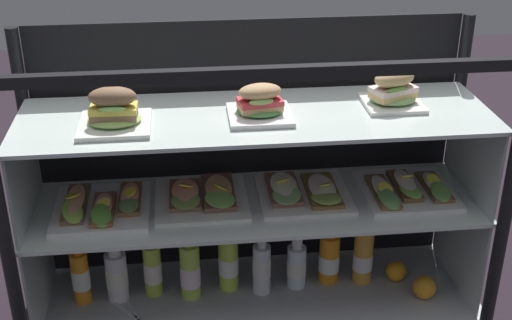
% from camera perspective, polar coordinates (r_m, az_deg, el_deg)
% --- Properties ---
extents(ground_plane, '(6.00, 6.00, 0.02)m').
position_cam_1_polar(ground_plane, '(2.36, 0.00, -11.89)').
color(ground_plane, black).
rests_on(ground_plane, ground).
extents(case_base_deck, '(1.44, 0.47, 0.04)m').
position_cam_1_polar(case_base_deck, '(2.35, 0.00, -11.36)').
color(case_base_deck, '#B2B5B9').
rests_on(case_base_deck, ground).
extents(case_frame, '(1.44, 0.47, 0.90)m').
position_cam_1_polar(case_frame, '(2.19, -0.34, 0.46)').
color(case_frame, black).
rests_on(case_frame, ground).
extents(riser_lower_tier, '(1.36, 0.39, 0.34)m').
position_cam_1_polar(riser_lower_tier, '(2.24, 0.00, -7.56)').
color(riser_lower_tier, silver).
rests_on(riser_lower_tier, case_base_deck).
extents(shelf_lower_glass, '(1.38, 0.41, 0.01)m').
position_cam_1_polar(shelf_lower_glass, '(2.14, 0.00, -3.65)').
color(shelf_lower_glass, silver).
rests_on(shelf_lower_glass, riser_lower_tier).
extents(riser_upper_tier, '(1.36, 0.39, 0.28)m').
position_cam_1_polar(riser_upper_tier, '(2.08, 0.00, -0.15)').
color(riser_upper_tier, silver).
rests_on(riser_upper_tier, shelf_lower_glass).
extents(shelf_upper_glass, '(1.38, 0.41, 0.01)m').
position_cam_1_polar(shelf_upper_glass, '(2.02, 0.00, 3.58)').
color(shelf_upper_glass, silver).
rests_on(shelf_upper_glass, riser_upper_tier).
extents(plated_roll_sandwich_mid_left, '(0.20, 0.20, 0.12)m').
position_cam_1_polar(plated_roll_sandwich_mid_left, '(1.95, -11.57, 3.79)').
color(plated_roll_sandwich_mid_left, white).
rests_on(plated_roll_sandwich_mid_left, shelf_upper_glass).
extents(plated_roll_sandwich_left_of_center, '(0.18, 0.18, 0.10)m').
position_cam_1_polar(plated_roll_sandwich_left_of_center, '(1.98, 0.32, 4.51)').
color(plated_roll_sandwich_left_of_center, white).
rests_on(plated_roll_sandwich_left_of_center, shelf_upper_glass).
extents(plated_roll_sandwich_near_right_corner, '(0.17, 0.17, 0.11)m').
position_cam_1_polar(plated_roll_sandwich_near_right_corner, '(2.10, 11.18, 5.54)').
color(plated_roll_sandwich_near_right_corner, white).
rests_on(plated_roll_sandwich_near_right_corner, shelf_upper_glass).
extents(open_sandwich_tray_far_left, '(0.28, 0.29, 0.06)m').
position_cam_1_polar(open_sandwich_tray_far_left, '(2.13, -12.57, -3.75)').
color(open_sandwich_tray_far_left, white).
rests_on(open_sandwich_tray_far_left, shelf_lower_glass).
extents(open_sandwich_tray_mid_right, '(0.28, 0.29, 0.06)m').
position_cam_1_polar(open_sandwich_tray_mid_right, '(2.15, -4.41, -2.95)').
color(open_sandwich_tray_mid_right, white).
rests_on(open_sandwich_tray_mid_right, shelf_lower_glass).
extents(open_sandwich_tray_near_right_corner, '(0.28, 0.29, 0.06)m').
position_cam_1_polar(open_sandwich_tray_near_right_corner, '(2.17, 3.85, -2.58)').
color(open_sandwich_tray_near_right_corner, white).
rests_on(open_sandwich_tray_near_right_corner, shelf_lower_glass).
extents(open_sandwich_tray_center, '(0.28, 0.29, 0.07)m').
position_cam_1_polar(open_sandwich_tray_center, '(2.23, 12.26, -2.35)').
color(open_sandwich_tray_center, white).
rests_on(open_sandwich_tray_center, shelf_lower_glass).
extents(juice_bottle_front_left_end, '(0.06, 0.06, 0.23)m').
position_cam_1_polar(juice_bottle_front_left_end, '(2.33, -14.17, -9.22)').
color(juice_bottle_front_left_end, orange).
rests_on(juice_bottle_front_left_end, case_base_deck).
extents(juice_bottle_tucked_behind, '(0.07, 0.07, 0.21)m').
position_cam_1_polar(juice_bottle_tucked_behind, '(2.32, -11.34, -9.23)').
color(juice_bottle_tucked_behind, white).
rests_on(juice_bottle_tucked_behind, case_base_deck).
extents(juice_bottle_front_fourth, '(0.06, 0.06, 0.24)m').
position_cam_1_polar(juice_bottle_front_fourth, '(2.32, -8.47, -8.78)').
color(juice_bottle_front_fourth, '#B4CF42').
rests_on(juice_bottle_front_fourth, case_base_deck).
extents(juice_bottle_near_post, '(0.07, 0.07, 0.26)m').
position_cam_1_polar(juice_bottle_near_post, '(2.29, -5.42, -8.99)').
color(juice_bottle_near_post, '#AFD54C').
rests_on(juice_bottle_near_post, case_base_deck).
extents(juice_bottle_back_center, '(0.07, 0.07, 0.26)m').
position_cam_1_polar(juice_bottle_back_center, '(2.31, -2.28, -8.22)').
color(juice_bottle_back_center, '#B6D542').
rests_on(juice_bottle_back_center, case_base_deck).
extents(juice_bottle_front_right_end, '(0.06, 0.06, 0.24)m').
position_cam_1_polar(juice_bottle_front_right_end, '(2.30, 0.47, -8.74)').
color(juice_bottle_front_right_end, white).
rests_on(juice_bottle_front_right_end, case_base_deck).
extents(juice_bottle_back_left, '(0.06, 0.06, 0.21)m').
position_cam_1_polar(juice_bottle_back_left, '(2.34, 3.34, -8.52)').
color(juice_bottle_back_left, white).
rests_on(juice_bottle_back_left, case_base_deck).
extents(juice_bottle_back_right, '(0.07, 0.07, 0.23)m').
position_cam_1_polar(juice_bottle_back_right, '(2.37, 6.01, -7.91)').
color(juice_bottle_back_right, orange).
rests_on(juice_bottle_back_right, case_base_deck).
extents(juice_bottle_front_middle, '(0.07, 0.07, 0.26)m').
position_cam_1_polar(juice_bottle_front_middle, '(2.37, 8.77, -7.70)').
color(juice_bottle_front_middle, gold).
rests_on(juice_bottle_front_middle, case_base_deck).
extents(orange_fruit_beside_bottles, '(0.07, 0.07, 0.07)m').
position_cam_1_polar(orange_fruit_beside_bottles, '(2.43, 11.40, -8.93)').
color(orange_fruit_beside_bottles, orange).
rests_on(orange_fruit_beside_bottles, case_base_deck).
extents(orange_fruit_near_left_post, '(0.08, 0.08, 0.08)m').
position_cam_1_polar(orange_fruit_near_left_post, '(2.37, 13.64, -10.09)').
color(orange_fruit_near_left_post, orange).
rests_on(orange_fruit_near_left_post, case_base_deck).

